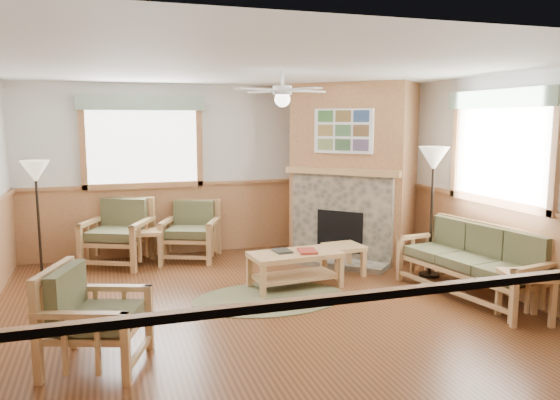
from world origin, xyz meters
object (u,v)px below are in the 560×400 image
object	(u,v)px
footstool	(344,260)
end_table_chairs	(146,247)
floor_lamp_right	(432,212)
armchair_left	(96,317)
end_table_sofa	(525,297)
floor_lamp_left	(39,221)
sofa	(471,261)
armchair_back_right	(190,231)
coffee_table	(295,270)
armchair_back_left	(117,233)

from	to	relation	value
footstool	end_table_chairs	bearing A→B (deg)	151.56
floor_lamp_right	armchair_left	bearing A→B (deg)	-160.76
armchair_left	end_table_sofa	world-z (taller)	armchair_left
end_table_sofa	floor_lamp_left	size ratio (longest dim) A/B	0.33
sofa	armchair_back_right	size ratio (longest dim) A/B	2.10
sofa	footstool	world-z (taller)	sofa
floor_lamp_right	coffee_table	bearing A→B (deg)	177.52
armchair_back_right	floor_lamp_left	xyz separation A→B (m)	(-2.09, -0.47, 0.37)
armchair_left	footstool	xyz separation A→B (m)	(3.25, 1.95, -0.23)
sofa	end_table_sofa	distance (m)	0.93
end_table_sofa	armchair_back_right	bearing A→B (deg)	128.77
coffee_table	end_table_chairs	xyz separation A→B (m)	(-1.74, 1.74, 0.03)
sofa	armchair_back_right	world-z (taller)	armchair_back_right
sofa	coffee_table	distance (m)	2.19
end_table_sofa	footstool	size ratio (longest dim) A/B	1.10
armchair_back_right	end_table_sofa	xyz separation A→B (m)	(3.01, -3.74, -0.18)
floor_lamp_left	end_table_sofa	bearing A→B (deg)	-32.71
footstool	floor_lamp_right	distance (m)	1.37
coffee_table	footstool	bearing A→B (deg)	17.52
floor_lamp_left	coffee_table	bearing A→B (deg)	-23.74
sofa	floor_lamp_left	world-z (taller)	floor_lamp_left
sofa	armchair_left	world-z (taller)	armchair_left
floor_lamp_right	armchair_back_left	bearing A→B (deg)	154.63
sofa	armchair_back_left	world-z (taller)	armchair_back_left
end_table_sofa	coffee_table	bearing A→B (deg)	135.88
armchair_left	end_table_sofa	size ratio (longest dim) A/B	1.65
coffee_table	sofa	bearing A→B (deg)	-31.30
floor_lamp_right	armchair_back_right	bearing A→B (deg)	147.19
armchair_back_right	armchair_left	size ratio (longest dim) A/B	1.01
armchair_back_left	armchair_left	xyz separation A→B (m)	(-0.27, -3.46, -0.04)
armchair_back_right	coffee_table	bearing A→B (deg)	-37.60
armchair_back_right	end_table_sofa	world-z (taller)	armchair_back_right
sofa	end_table_sofa	xyz separation A→B (m)	(0.00, -0.92, -0.16)
armchair_left	end_table_chairs	xyz separation A→B (m)	(0.67, 3.35, -0.18)
sofa	end_table_chairs	bearing A→B (deg)	-136.66
sofa	end_table_chairs	world-z (taller)	sofa
end_table_chairs	footstool	xyz separation A→B (m)	(2.58, -1.40, -0.05)
armchair_back_left	sofa	bearing A→B (deg)	-9.81
coffee_table	end_table_chairs	distance (m)	2.46
coffee_table	footstool	distance (m)	0.91
coffee_table	floor_lamp_right	size ratio (longest dim) A/B	0.64
floor_lamp_right	end_table_chairs	bearing A→B (deg)	153.62
armchair_left	armchair_back_left	bearing A→B (deg)	14.93
floor_lamp_right	sofa	bearing A→B (deg)	-90.00
armchair_back_right	footstool	bearing A→B (deg)	-15.74
sofa	floor_lamp_left	distance (m)	5.63
sofa	footstool	size ratio (longest dim) A/B	3.85
floor_lamp_left	footstool	bearing A→B (deg)	-14.59
sofa	end_table_chairs	xyz separation A→B (m)	(-3.69, 2.72, -0.17)
end_table_sofa	floor_lamp_right	bearing A→B (deg)	90.00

